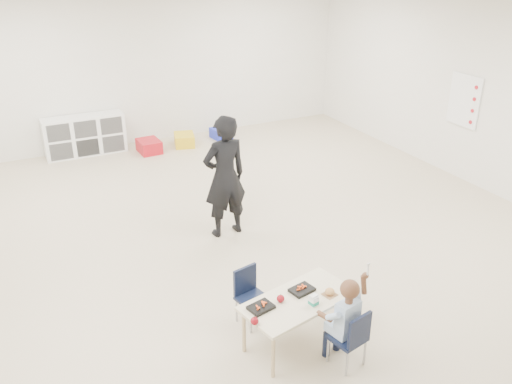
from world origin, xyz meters
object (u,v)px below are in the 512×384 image
table (298,320)px  child (349,321)px  chair_near (348,337)px  cubby_shelf (85,135)px  adult (225,177)px

table → child: 0.55m
chair_near → child: (-0.00, 0.00, 0.17)m
chair_near → child: 0.17m
cubby_shelf → table: bearing=-82.3°
adult → child: bearing=85.7°
table → chair_near: bearing=-72.9°
table → chair_near: chair_near is taller
table → adult: size_ratio=0.73×
child → cubby_shelf: 6.61m
table → adult: bearing=71.5°
cubby_shelf → adult: (1.08, -3.82, 0.45)m
table → cubby_shelf: cubby_shelf is taller
table → adult: 2.34m
table → child: size_ratio=1.25×
table → chair_near: (0.25, -0.45, 0.04)m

